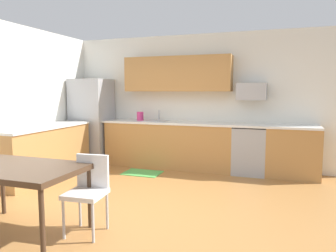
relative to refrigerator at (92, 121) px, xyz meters
name	(u,v)px	position (x,y,z in m)	size (l,w,h in m)	color
ground_plane	(144,207)	(2.18, -2.22, -0.91)	(12.00, 12.00, 0.00)	#9E6B38
wall_back	(194,101)	(2.18, 0.43, 0.44)	(5.80, 0.10, 2.70)	silver
cabinet_run_back	(169,145)	(1.74, 0.08, -0.46)	(2.63, 0.60, 0.90)	#AD7A42
cabinet_run_back_right	(293,153)	(4.12, 0.08, -0.46)	(0.92, 0.60, 0.90)	#AD7A42
cabinet_run_left	(44,153)	(-0.12, -1.42, -0.46)	(0.60, 2.00, 0.90)	#AD7A42
countertop_back	(189,123)	(2.18, 0.08, 0.01)	(4.80, 0.64, 0.04)	silver
countertop_left	(43,127)	(-0.12, -1.42, 0.01)	(0.64, 2.00, 0.04)	silver
upper_cabinets_back	(177,74)	(1.88, 0.21, 0.99)	(2.20, 0.34, 0.70)	#AD7A42
refrigerator	(92,121)	(0.00, 0.00, 0.00)	(0.76, 0.70, 1.81)	#9EA0A5
oven_range	(249,150)	(3.36, 0.08, -0.45)	(0.60, 0.60, 0.91)	#999BA0
microwave	(251,92)	(3.36, 0.18, 0.64)	(0.54, 0.36, 0.32)	#9EA0A5
sink_basin	(156,124)	(1.47, 0.08, -0.03)	(0.48, 0.40, 0.14)	#A5A8AD
sink_faucet	(159,116)	(1.47, 0.26, 0.13)	(0.02, 0.02, 0.24)	#B2B5BA
dining_table	(18,172)	(1.21, -3.38, -0.22)	(1.40, 0.90, 0.75)	#422D1E
chair_near_table	(88,187)	(1.90, -3.09, -0.40)	(0.43, 0.43, 0.85)	white
floor_mat	(142,173)	(1.44, -0.57, -0.90)	(0.70, 0.50, 0.01)	#4CA54C
kettle	(140,117)	(1.09, 0.13, 0.11)	(0.14, 0.14, 0.20)	#CC3372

